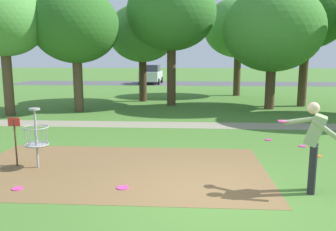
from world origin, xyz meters
The scene contains 19 objects.
ground_plane centered at (0.00, 0.00, 0.00)m, with size 160.00×160.00×0.00m, color #47752D.
dirt_tee_pad centered at (-2.14, 1.39, 0.00)m, with size 6.72×3.83×0.01m, color brown.
disc_golf_basket centered at (-4.05, 1.41, 0.75)m, with size 0.98×0.58×1.39m.
player_throwing centered at (1.79, 0.32, 0.99)m, with size 0.94×0.82×1.71m.
frisbee_near_basket centered at (1.94, 4.43, 0.01)m, with size 0.22×0.22×0.02m, color #E53D99.
frisbee_by_tee centered at (-3.82, 0.10, 0.01)m, with size 0.21×0.21×0.02m, color #E53D99.
frisbee_mid_grass centered at (2.74, 3.71, 0.01)m, with size 0.22×0.22×0.02m, color #E53D99.
frisbee_far_left centered at (-1.79, 0.27, 0.01)m, with size 0.23×0.23×0.02m, color #E53D99.
frisbee_far_right centered at (2.81, 2.72, 0.01)m, with size 0.20×0.20×0.02m, color orange.
tree_near_left centered at (-5.70, 9.63, 3.92)m, with size 3.97×3.97×5.63m.
tree_near_right centered at (-3.21, 13.72, 3.88)m, with size 3.86×3.86×5.54m.
tree_mid_left centered at (-1.46, 12.06, 4.79)m, with size 4.60×4.60×6.77m.
tree_mid_center centered at (5.39, 12.18, 4.65)m, with size 4.11×4.11×6.42m.
tree_mid_right centered at (3.48, 11.08, 3.85)m, with size 4.78×4.78×5.90m.
tree_far_center centered at (-8.42, 8.43, 4.00)m, with size 3.46×3.46×5.51m.
tree_far_right centered at (2.68, 17.13, 4.44)m, with size 4.57×4.57×6.40m.
parking_lot_strip centered at (0.00, 27.97, 0.00)m, with size 36.00×6.00×0.01m, color #4C4C51.
parked_car_leftmost centered at (-4.27, 27.46, 0.92)m, with size 2.09×4.26×1.84m.
gravel_path centered at (0.00, 6.65, 0.00)m, with size 40.00×1.22×0.00m, color gray.
Camera 1 is at (-0.52, -5.94, 2.50)m, focal length 36.28 mm.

